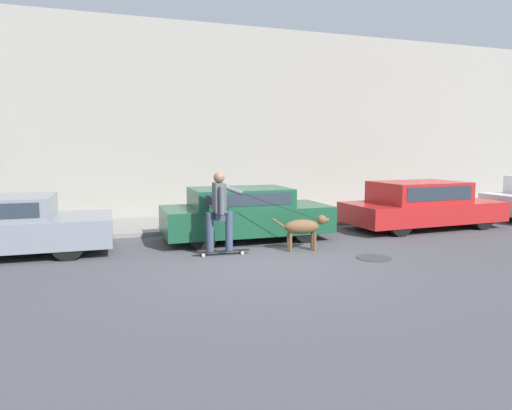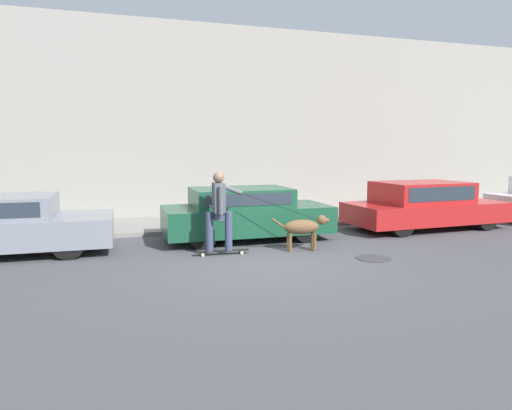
# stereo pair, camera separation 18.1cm
# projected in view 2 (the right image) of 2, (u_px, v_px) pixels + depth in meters

# --- Properties ---
(ground_plane) EXTENTS (36.00, 36.00, 0.00)m
(ground_plane) POSITION_uv_depth(u_px,v_px,m) (263.00, 262.00, 8.74)
(ground_plane) COLOR #47474C
(back_wall) EXTENTS (32.00, 0.30, 5.90)m
(back_wall) POSITION_uv_depth(u_px,v_px,m) (202.00, 123.00, 14.02)
(back_wall) COLOR #9E998E
(back_wall) RESTS_ON ground_plane
(sidewalk_curb) EXTENTS (30.00, 2.52, 0.11)m
(sidewalk_curb) POSITION_uv_depth(u_px,v_px,m) (213.00, 223.00, 13.02)
(sidewalk_curb) COLOR gray
(sidewalk_curb) RESTS_ON ground_plane
(parked_car_1) EXTENTS (3.92, 1.71, 1.24)m
(parked_car_1) POSITION_uv_depth(u_px,v_px,m) (245.00, 214.00, 10.79)
(parked_car_1) COLOR black
(parked_car_1) RESTS_ON ground_plane
(parked_car_2) EXTENTS (4.39, 1.93, 1.27)m
(parked_car_2) POSITION_uv_depth(u_px,v_px,m) (424.00, 206.00, 12.30)
(parked_car_2) COLOR black
(parked_car_2) RESTS_ON ground_plane
(dog) EXTENTS (1.24, 0.42, 0.75)m
(dog) POSITION_uv_depth(u_px,v_px,m) (304.00, 227.00, 9.65)
(dog) COLOR brown
(dog) RESTS_ON ground_plane
(skateboarder) EXTENTS (2.70, 0.63, 1.69)m
(skateboarder) POSITION_uv_depth(u_px,v_px,m) (220.00, 208.00, 9.20)
(skateboarder) COLOR beige
(skateboarder) RESTS_ON ground_plane
(manhole_cover) EXTENTS (0.68, 0.68, 0.01)m
(manhole_cover) POSITION_uv_depth(u_px,v_px,m) (373.00, 258.00, 8.99)
(manhole_cover) COLOR #38383D
(manhole_cover) RESTS_ON ground_plane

